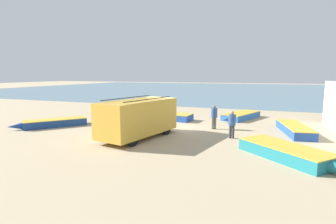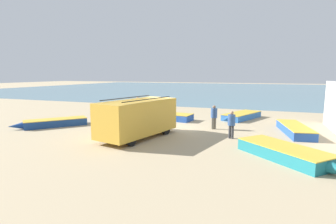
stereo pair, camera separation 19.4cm
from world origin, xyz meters
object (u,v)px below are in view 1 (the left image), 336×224
object	(u,v)px
fishing_rowboat_4	(112,116)
fishing_rowboat_6	(294,129)
parked_van	(139,117)
fishing_rowboat_0	(167,116)
fishing_rowboat_5	(119,108)
fisherman_0	(214,115)
fishing_rowboat_1	(53,123)
fisherman_1	(232,122)
fishing_rowboat_2	(288,153)
fisherman_2	(137,105)
fishing_rowboat_3	(240,116)

from	to	relation	value
fishing_rowboat_4	fishing_rowboat_6	world-z (taller)	fishing_rowboat_4
parked_van	fishing_rowboat_0	size ratio (longest dim) A/B	1.15
fishing_rowboat_5	fisherman_0	distance (m)	12.26
fishing_rowboat_1	fisherman_1	bearing A→B (deg)	133.95
fishing_rowboat_2	fisherman_0	distance (m)	6.97
fishing_rowboat_0	fisherman_2	bearing A→B (deg)	-5.32
fishing_rowboat_3	fisherman_0	world-z (taller)	fisherman_0
fishing_rowboat_5	fisherman_1	xyz separation A→B (m)	(12.40, -7.89, 0.71)
fishing_rowboat_1	fisherman_2	distance (m)	7.45
fishing_rowboat_1	fishing_rowboat_4	xyz separation A→B (m)	(2.46, 4.10, 0.02)
parked_van	fishing_rowboat_2	bearing A→B (deg)	-86.02
fishing_rowboat_1	parked_van	bearing A→B (deg)	123.29
fishing_rowboat_2	fishing_rowboat_4	size ratio (longest dim) A/B	1.17
fishing_rowboat_0	fishing_rowboat_4	distance (m)	4.64
fishing_rowboat_0	fishing_rowboat_2	size ratio (longest dim) A/B	1.10
fishing_rowboat_1	fishing_rowboat_5	world-z (taller)	fishing_rowboat_5
fishing_rowboat_2	fishing_rowboat_4	distance (m)	14.57
fishing_rowboat_3	fisherman_0	xyz separation A→B (m)	(-1.40, -5.03, 0.74)
fishing_rowboat_4	fishing_rowboat_0	bearing A→B (deg)	121.61
fishing_rowboat_2	fishing_rowboat_6	bearing A→B (deg)	125.17
fishing_rowboat_2	fishing_rowboat_0	bearing A→B (deg)	-179.03
fishing_rowboat_6	fisherman_2	xyz separation A→B (m)	(-12.79, 2.53, 0.79)
fishing_rowboat_5	fishing_rowboat_6	xyz separation A→B (m)	(16.06, -4.89, -0.01)
fisherman_1	fishing_rowboat_4	bearing A→B (deg)	82.43
fishing_rowboat_4	fisherman_2	xyz separation A→B (m)	(1.19, 2.35, 0.77)
fishing_rowboat_0	fishing_rowboat_2	bearing A→B (deg)	145.23
fishing_rowboat_1	fishing_rowboat_0	bearing A→B (deg)	170.11
parked_van	fisherman_0	size ratio (longest dim) A/B	3.43
fishing_rowboat_5	fisherman_2	xyz separation A→B (m)	(3.28, -2.36, 0.78)
fishing_rowboat_2	fishing_rowboat_4	bearing A→B (deg)	-162.57
fishing_rowboat_3	fisherman_1	distance (m)	7.40
fisherman_1	parked_van	bearing A→B (deg)	118.04
fishing_rowboat_4	fisherman_1	distance (m)	10.81
fishing_rowboat_2	fishing_rowboat_6	distance (m)	6.13
fishing_rowboat_5	fishing_rowboat_3	bearing A→B (deg)	-29.85
fishing_rowboat_0	fishing_rowboat_5	xyz separation A→B (m)	(-6.42, 3.05, 0.00)
fishing_rowboat_5	fisherman_0	bearing A→B (deg)	-54.40
fisherman_0	fisherman_1	world-z (taller)	fisherman_0
fishing_rowboat_0	parked_van	bearing A→B (deg)	102.83
fishing_rowboat_4	fishing_rowboat_6	xyz separation A→B (m)	(13.98, -0.18, -0.03)
fishing_rowboat_0	fisherman_0	xyz separation A→B (m)	(4.48, -2.50, 0.72)
fishing_rowboat_1	fishing_rowboat_5	distance (m)	8.82
fishing_rowboat_0	fishing_rowboat_5	distance (m)	7.11
parked_van	fishing_rowboat_5	bearing A→B (deg)	49.25
fishing_rowboat_2	fishing_rowboat_1	bearing A→B (deg)	-145.01
parked_van	fisherman_2	world-z (taller)	parked_van
fishing_rowboat_1	fisherman_0	distance (m)	11.76
fishing_rowboat_4	fishing_rowboat_6	distance (m)	13.98
fishing_rowboat_2	fisherman_1	xyz separation A→B (m)	(-2.85, 3.07, 0.70)
fishing_rowboat_6	fishing_rowboat_5	bearing A→B (deg)	62.77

